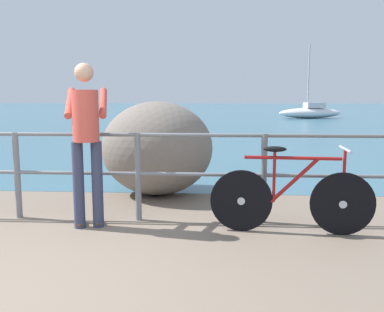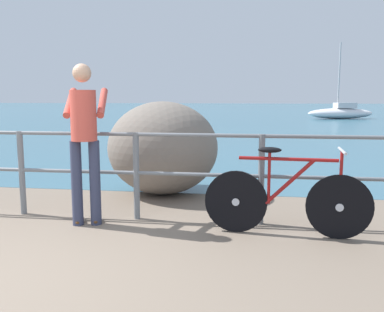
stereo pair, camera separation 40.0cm
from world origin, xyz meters
TOP-DOWN VIEW (x-y plane):
  - ground_plane at (0.00, 20.00)m, footprint 120.00×120.00m
  - sea_surface at (0.00, 48.33)m, footprint 120.00×90.00m
  - promenade_railing at (0.00, 1.97)m, footprint 7.25×0.07m
  - bicycle at (2.41, 1.62)m, footprint 1.70×0.48m
  - person_at_railing at (0.22, 1.69)m, footprint 0.55×0.67m
  - breakwater_boulder_main at (0.75, 3.30)m, footprint 1.62×1.54m
  - sailboat at (7.79, 25.88)m, footprint 4.58×2.33m

SIDE VIEW (x-z plane):
  - ground_plane at x=0.00m, z-range -0.10..0.00m
  - sea_surface at x=0.00m, z-range 0.00..0.01m
  - bicycle at x=2.41m, z-range -0.07..0.85m
  - sailboat at x=7.79m, z-range -2.03..2.87m
  - promenade_railing at x=0.00m, z-range 0.13..1.15m
  - breakwater_boulder_main at x=0.75m, z-range 0.00..1.36m
  - person_at_railing at x=0.22m, z-range 0.10..1.88m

